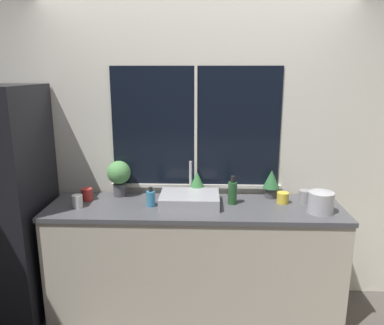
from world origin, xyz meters
name	(u,v)px	position (x,y,z in m)	size (l,w,h in m)	color
wall_back	(196,144)	(0.00, 0.65, 1.35)	(8.00, 0.09, 2.70)	silver
wall_left	(5,128)	(-2.10, 1.50, 1.35)	(0.06, 7.00, 2.70)	silver
counter	(194,260)	(0.00, 0.29, 0.46)	(2.30, 0.61, 0.93)	beige
refrigerator	(4,204)	(-1.51, 0.27, 0.93)	(0.62, 0.71, 1.85)	black
sink	(190,199)	(-0.04, 0.32, 0.97)	(0.46, 0.39, 0.31)	#ADADB2
potted_plant_left	(119,175)	(-0.64, 0.51, 1.11)	(0.20, 0.20, 0.30)	#4C4C51
potted_plant_center	(197,185)	(0.01, 0.51, 1.03)	(0.12, 0.12, 0.22)	#4C4C51
potted_plant_right	(271,182)	(0.63, 0.51, 1.06)	(0.14, 0.14, 0.24)	#4C4C51
soap_bottle	(151,198)	(-0.34, 0.28, 0.99)	(0.07, 0.07, 0.15)	teal
bottle_tall	(232,192)	(0.30, 0.35, 1.02)	(0.07, 0.07, 0.23)	#235128
mug_white	(77,201)	(-0.90, 0.23, 0.98)	(0.08, 0.08, 0.10)	white
mug_yellow	(283,198)	(0.70, 0.39, 0.97)	(0.09, 0.09, 0.09)	gold
mug_grey	(305,197)	(0.88, 0.40, 0.98)	(0.09, 0.09, 0.10)	gray
mug_red	(87,194)	(-0.88, 0.39, 0.98)	(0.09, 0.09, 0.10)	#B72D28
kettle	(321,202)	(0.94, 0.19, 1.01)	(0.19, 0.19, 0.18)	#B2B2B7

